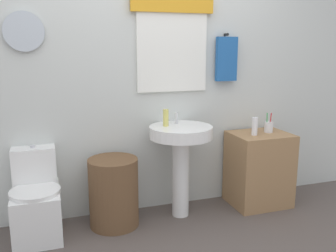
{
  "coord_description": "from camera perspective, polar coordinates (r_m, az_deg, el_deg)",
  "views": [
    {
      "loc": [
        -0.87,
        -2.04,
        1.48
      ],
      "look_at": [
        0.08,
        0.8,
        0.84
      ],
      "focal_mm": 39.37,
      "sensor_mm": 36.0,
      "label": 1
    }
  ],
  "objects": [
    {
      "name": "back_wall",
      "position": [
        3.31,
        -3.21,
        9.04
      ],
      "size": [
        4.4,
        0.18,
        2.6
      ],
      "color": "silver",
      "rests_on": "ground_plane"
    },
    {
      "name": "toilet",
      "position": [
        3.17,
        -19.7,
        -11.1
      ],
      "size": [
        0.38,
        0.51,
        0.71
      ],
      "color": "white",
      "rests_on": "ground_plane"
    },
    {
      "name": "laundry_hamper",
      "position": [
        3.16,
        -8.41,
        -10.13
      ],
      "size": [
        0.41,
        0.41,
        0.58
      ],
      "primitive_type": "cylinder",
      "color": "brown",
      "rests_on": "ground_plane"
    },
    {
      "name": "pedestal_sink",
      "position": [
        3.2,
        1.99,
        -3.42
      ],
      "size": [
        0.55,
        0.55,
        0.82
      ],
      "color": "white",
      "rests_on": "ground_plane"
    },
    {
      "name": "faucet",
      "position": [
        3.26,
        1.28,
        1.24
      ],
      "size": [
        0.03,
        0.03,
        0.1
      ],
      "primitive_type": "cylinder",
      "color": "silver",
      "rests_on": "pedestal_sink"
    },
    {
      "name": "wooden_cabinet",
      "position": [
        3.63,
        13.88,
        -6.46
      ],
      "size": [
        0.54,
        0.44,
        0.69
      ],
      "primitive_type": "cube",
      "color": "#9E754C",
      "rests_on": "ground_plane"
    },
    {
      "name": "soap_bottle",
      "position": [
        3.15,
        -0.34,
        1.29
      ],
      "size": [
        0.05,
        0.05,
        0.15
      ],
      "primitive_type": "cylinder",
      "color": "#DBD166",
      "rests_on": "pedestal_sink"
    },
    {
      "name": "lotion_bottle",
      "position": [
        3.44,
        13.28,
        -0.05
      ],
      "size": [
        0.05,
        0.05,
        0.16
      ],
      "primitive_type": "cylinder",
      "color": "white",
      "rests_on": "wooden_cabinet"
    },
    {
      "name": "toothbrush_cup",
      "position": [
        3.59,
        15.3,
        -0.12
      ],
      "size": [
        0.08,
        0.08,
        0.19
      ],
      "color": "silver",
      "rests_on": "wooden_cabinet"
    }
  ]
}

